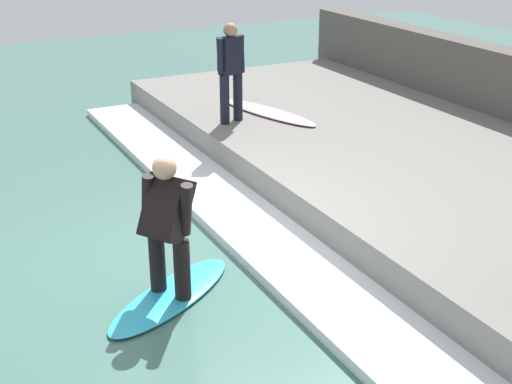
% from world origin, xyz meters
% --- Properties ---
extents(ground_plane, '(28.00, 28.00, 0.00)m').
position_xyz_m(ground_plane, '(0.00, 0.00, 0.00)').
color(ground_plane, '#426B60').
extents(concrete_ledge, '(4.40, 12.99, 0.48)m').
position_xyz_m(concrete_ledge, '(3.57, 0.00, 0.24)').
color(concrete_ledge, slate).
rests_on(concrete_ledge, ground_plane).
extents(wave_foam_crest, '(0.96, 12.34, 0.12)m').
position_xyz_m(wave_foam_crest, '(0.90, 0.00, 0.06)').
color(wave_foam_crest, silver).
rests_on(wave_foam_crest, ground_plane).
extents(surfboard_riding, '(1.80, 1.40, 0.06)m').
position_xyz_m(surfboard_riding, '(-0.51, -0.57, 0.03)').
color(surfboard_riding, '#2DADD1').
rests_on(surfboard_riding, ground_plane).
extents(surfer_riding, '(0.61, 0.61, 1.45)m').
position_xyz_m(surfer_riding, '(-0.51, -0.57, 0.86)').
color(surfer_riding, black).
rests_on(surfer_riding, surfboard_riding).
extents(surfer_waiting_near, '(0.50, 0.34, 1.52)m').
position_xyz_m(surfer_waiting_near, '(1.95, 3.19, 1.33)').
color(surfer_waiting_near, black).
rests_on(surfer_waiting_near, concrete_ledge).
extents(surfboard_waiting_near, '(0.97, 2.10, 0.06)m').
position_xyz_m(surfboard_waiting_near, '(2.66, 3.30, 0.51)').
color(surfboard_waiting_near, beige).
rests_on(surfboard_waiting_near, concrete_ledge).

